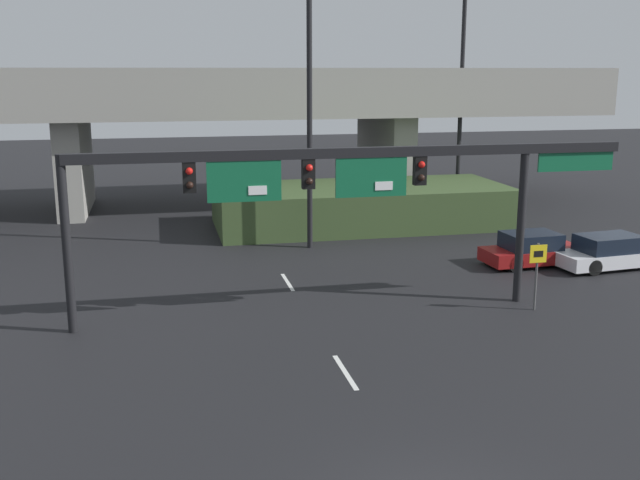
{
  "coord_description": "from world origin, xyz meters",
  "views": [
    {
      "loc": [
        -4.68,
        -11.51,
        7.89
      ],
      "look_at": [
        0.0,
        9.75,
        2.93
      ],
      "focal_mm": 42.0,
      "sensor_mm": 36.0,
      "label": 1
    }
  ],
  "objects_px": {
    "signal_gantry": "(344,177)",
    "highway_light_pole_near": "(309,97)",
    "highway_light_pole_far": "(462,62)",
    "parked_sedan_near_right": "(533,250)",
    "speed_limit_sign": "(537,267)",
    "parked_sedan_mid_right": "(611,253)"
  },
  "relations": [
    {
      "from": "signal_gantry",
      "to": "highway_light_pole_near",
      "type": "bearing_deg",
      "value": 85.01
    },
    {
      "from": "highway_light_pole_far",
      "to": "parked_sedan_near_right",
      "type": "xyz_separation_m",
      "value": [
        -2.0,
        -12.87,
        -7.66
      ]
    },
    {
      "from": "speed_limit_sign",
      "to": "highway_light_pole_near",
      "type": "distance_m",
      "value": 13.0
    },
    {
      "from": "signal_gantry",
      "to": "highway_light_pole_near",
      "type": "xyz_separation_m",
      "value": [
        0.83,
        9.46,
        2.19
      ]
    },
    {
      "from": "highway_light_pole_near",
      "to": "highway_light_pole_far",
      "type": "distance_m",
      "value": 13.09
    },
    {
      "from": "highway_light_pole_near",
      "to": "highway_light_pole_far",
      "type": "height_order",
      "value": "highway_light_pole_far"
    },
    {
      "from": "highway_light_pole_far",
      "to": "parked_sedan_near_right",
      "type": "bearing_deg",
      "value": -98.83
    },
    {
      "from": "speed_limit_sign",
      "to": "highway_light_pole_far",
      "type": "distance_m",
      "value": 20.17
    },
    {
      "from": "speed_limit_sign",
      "to": "highway_light_pole_near",
      "type": "bearing_deg",
      "value": 117.73
    },
    {
      "from": "speed_limit_sign",
      "to": "highway_light_pole_near",
      "type": "xyz_separation_m",
      "value": [
        -5.54,
        10.53,
        5.22
      ]
    },
    {
      "from": "highway_light_pole_far",
      "to": "parked_sedan_mid_right",
      "type": "relative_size",
      "value": 3.26
    },
    {
      "from": "speed_limit_sign",
      "to": "parked_sedan_near_right",
      "type": "relative_size",
      "value": 0.53
    },
    {
      "from": "signal_gantry",
      "to": "parked_sedan_mid_right",
      "type": "distance_m",
      "value": 13.1
    },
    {
      "from": "highway_light_pole_near",
      "to": "parked_sedan_mid_right",
      "type": "relative_size",
      "value": 2.62
    },
    {
      "from": "parked_sedan_near_right",
      "to": "parked_sedan_mid_right",
      "type": "xyz_separation_m",
      "value": [
        2.87,
        -1.12,
        0.0
      ]
    },
    {
      "from": "highway_light_pole_near",
      "to": "parked_sedan_near_right",
      "type": "height_order",
      "value": "highway_light_pole_near"
    },
    {
      "from": "parked_sedan_near_right",
      "to": "highway_light_pole_near",
      "type": "bearing_deg",
      "value": 145.7
    },
    {
      "from": "speed_limit_sign",
      "to": "parked_sedan_mid_right",
      "type": "xyz_separation_m",
      "value": [
        5.7,
        4.39,
        -0.87
      ]
    },
    {
      "from": "signal_gantry",
      "to": "speed_limit_sign",
      "type": "relative_size",
      "value": 7.96
    },
    {
      "from": "highway_light_pole_near",
      "to": "parked_sedan_near_right",
      "type": "distance_m",
      "value": 11.5
    },
    {
      "from": "highway_light_pole_far",
      "to": "parked_sedan_mid_right",
      "type": "height_order",
      "value": "highway_light_pole_far"
    },
    {
      "from": "highway_light_pole_far",
      "to": "parked_sedan_mid_right",
      "type": "xyz_separation_m",
      "value": [
        0.88,
        -13.99,
        -7.66
      ]
    }
  ]
}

